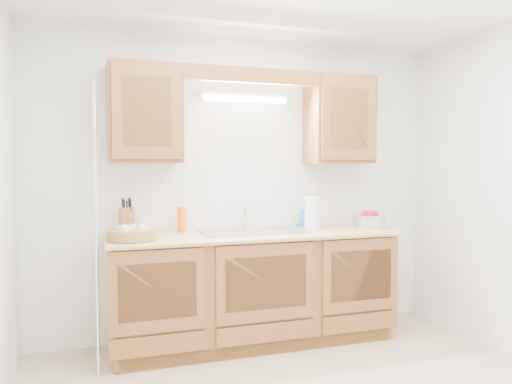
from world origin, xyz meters
name	(u,v)px	position (x,y,z in m)	size (l,w,h in m)	color
room	(319,197)	(0.00, 0.00, 1.25)	(3.52, 3.50, 2.50)	tan
base_cabinets	(253,289)	(0.00, 1.20, 0.44)	(2.20, 0.60, 0.86)	brown
countertop	(254,235)	(0.00, 1.19, 0.88)	(2.30, 0.63, 0.04)	tan
upper_cabinet_left	(145,114)	(-0.83, 1.33, 1.83)	(0.55, 0.33, 0.75)	brown
upper_cabinet_right	(339,120)	(0.83, 1.33, 1.83)	(0.55, 0.33, 0.75)	brown
valance	(254,75)	(0.00, 1.19, 2.14)	(2.20, 0.05, 0.12)	brown
fluorescent_fixture	(245,97)	(0.00, 1.42, 2.00)	(0.76, 0.08, 0.08)	white
sink	(253,241)	(0.00, 1.21, 0.83)	(0.84, 0.46, 0.36)	#9E9EA3
wire_shelf_pole	(96,230)	(-1.20, 0.94, 1.00)	(0.03, 0.03, 2.00)	silver
outlet_plate	(342,196)	(0.95, 1.49, 1.15)	(0.08, 0.01, 0.12)	white
fruit_basket	(133,233)	(-0.95, 1.07, 0.95)	(0.43, 0.43, 0.11)	#AA8244
knife_block	(127,221)	(-0.97, 1.34, 1.01)	(0.12, 0.18, 0.30)	brown
orange_canister	(182,218)	(-0.54, 1.39, 1.01)	(0.09, 0.09, 0.22)	orange
soap_bottle	(308,215)	(0.54, 1.34, 1.01)	(0.10, 0.10, 0.22)	blue
sponge	(303,225)	(0.54, 1.44, 0.91)	(0.12, 0.10, 0.02)	#CC333F
paper_towel	(312,213)	(0.54, 1.25, 1.03)	(0.17, 0.17, 0.32)	silver
apple_bowl	(368,220)	(1.03, 1.16, 0.96)	(0.38, 0.38, 0.15)	silver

